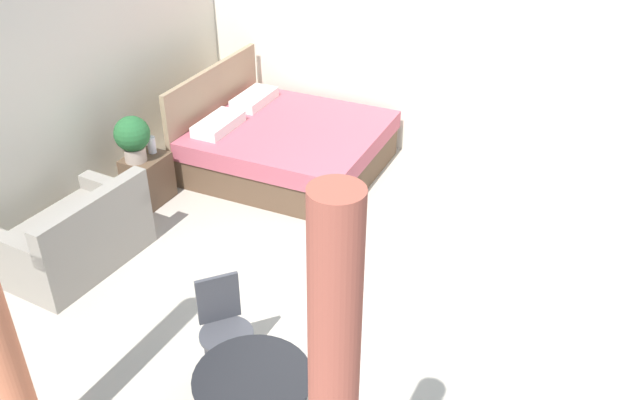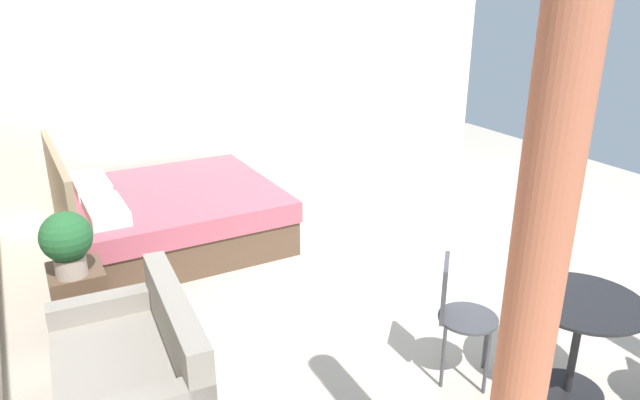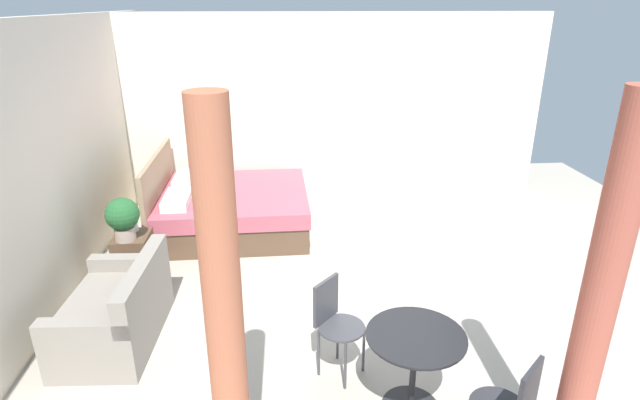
# 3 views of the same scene
# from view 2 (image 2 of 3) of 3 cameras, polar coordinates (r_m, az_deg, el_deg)

# --- Properties ---
(ground_plane) EXTENTS (8.58, 9.44, 0.02)m
(ground_plane) POSITION_cam_2_polar(r_m,az_deg,el_deg) (5.40, 7.01, -7.44)
(ground_plane) COLOR #B2A899
(wall_right) EXTENTS (0.12, 6.44, 2.85)m
(wall_right) POSITION_cam_2_polar(r_m,az_deg,el_deg) (7.29, -5.42, 11.99)
(wall_right) COLOR silver
(wall_right) RESTS_ON ground
(bed) EXTENTS (1.90, 2.05, 1.10)m
(bed) POSITION_cam_2_polar(r_m,az_deg,el_deg) (6.07, -14.78, -1.45)
(bed) COLOR brown
(bed) RESTS_ON ground
(couch) EXTENTS (1.30, 0.84, 0.80)m
(couch) POSITION_cam_2_polar(r_m,az_deg,el_deg) (3.81, -17.78, -16.41)
(couch) COLOR gray
(couch) RESTS_ON ground
(nightstand) EXTENTS (0.44, 0.38, 0.52)m
(nightstand) POSITION_cam_2_polar(r_m,az_deg,el_deg) (4.84, -22.42, -8.94)
(nightstand) COLOR brown
(nightstand) RESTS_ON ground
(potted_plant) EXTENTS (0.36, 0.36, 0.49)m
(potted_plant) POSITION_cam_2_polar(r_m,az_deg,el_deg) (4.52, -23.51, -3.66)
(potted_plant) COLOR tan
(potted_plant) RESTS_ON nightstand
(vase) EXTENTS (0.09, 0.09, 0.18)m
(vase) POSITION_cam_2_polar(r_m,az_deg,el_deg) (4.79, -23.02, -4.62)
(vase) COLOR silver
(vase) RESTS_ON nightstand
(balcony_table) EXTENTS (0.75, 0.75, 0.69)m
(balcony_table) POSITION_cam_2_polar(r_m,az_deg,el_deg) (4.06, 23.91, -11.40)
(balcony_table) COLOR black
(balcony_table) RESTS_ON ground
(cafe_chair_near_window) EXTENTS (0.55, 0.55, 0.85)m
(cafe_chair_near_window) POSITION_cam_2_polar(r_m,az_deg,el_deg) (3.96, 13.20, -10.26)
(cafe_chair_near_window) COLOR #3F3F44
(cafe_chair_near_window) RESTS_ON ground
(curtain_right) EXTENTS (0.21, 0.21, 2.60)m
(curtain_right) POSITION_cam_2_polar(r_m,az_deg,el_deg) (2.41, 19.74, -11.25)
(curtain_right) COLOR #D1704C
(curtain_right) RESTS_ON ground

